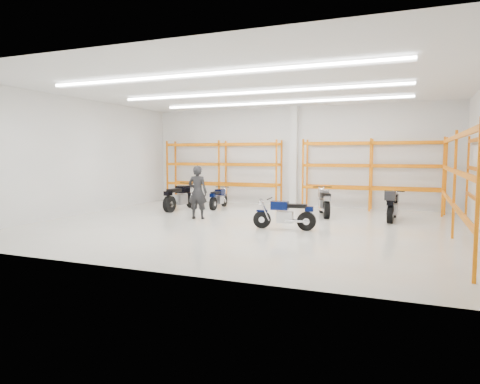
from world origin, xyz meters
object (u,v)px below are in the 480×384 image
at_px(motorcycle_main, 287,215).
at_px(motorcycle_back_a, 179,198).
at_px(motorcycle_back_b, 218,199).
at_px(standing_man, 198,192).
at_px(structural_column, 294,156).
at_px(motorcycle_back_c, 324,203).
at_px(motorcycle_back_d, 392,206).

relative_size(motorcycle_main, motorcycle_back_a, 0.86).
xyz_separation_m(motorcycle_back_a, motorcycle_back_b, (1.24, 1.19, -0.10)).
bearing_deg(motorcycle_back_b, motorcycle_main, -43.31).
bearing_deg(standing_man, motorcycle_back_b, -87.95).
bearing_deg(motorcycle_back_a, structural_column, 40.29).
xyz_separation_m(motorcycle_back_b, standing_man, (0.55, -2.96, 0.54)).
relative_size(motorcycle_main, standing_man, 1.02).
bearing_deg(standing_man, motorcycle_back_c, -158.69).
height_order(motorcycle_back_a, motorcycle_back_b, motorcycle_back_a).
distance_m(motorcycle_back_a, motorcycle_back_d, 8.39).
distance_m(motorcycle_back_c, structural_column, 3.81).
xyz_separation_m(motorcycle_back_c, structural_column, (-1.93, 2.79, 1.74)).
xyz_separation_m(motorcycle_back_b, structural_column, (2.77, 2.21, 1.82)).
distance_m(motorcycle_main, motorcycle_back_d, 4.22).
distance_m(motorcycle_back_d, structural_column, 5.66).
bearing_deg(motorcycle_main, motorcycle_back_a, 153.06).
bearing_deg(structural_column, motorcycle_back_c, -55.35).
bearing_deg(motorcycle_back_c, standing_man, -150.18).
relative_size(motorcycle_back_a, structural_column, 0.51).
height_order(motorcycle_back_b, structural_column, structural_column).
height_order(motorcycle_main, motorcycle_back_b, motorcycle_main).
relative_size(motorcycle_main, motorcycle_back_c, 0.92).
xyz_separation_m(standing_man, structural_column, (2.22, 5.17, 1.28)).
height_order(motorcycle_back_a, standing_man, standing_man).
bearing_deg(motorcycle_back_c, motorcycle_back_a, -174.16).
height_order(motorcycle_main, structural_column, structural_column).
distance_m(motorcycle_main, motorcycle_back_b, 5.75).
xyz_separation_m(motorcycle_back_d, standing_man, (-6.60, -2.02, 0.44)).
xyz_separation_m(motorcycle_back_b, motorcycle_back_c, (4.70, -0.58, 0.08)).
xyz_separation_m(motorcycle_back_c, motorcycle_back_d, (2.45, -0.36, 0.03)).
height_order(motorcycle_back_c, motorcycle_back_d, motorcycle_back_d).
bearing_deg(standing_man, motorcycle_back_d, -171.48).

